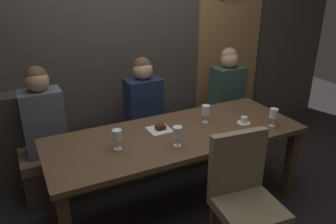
% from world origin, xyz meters
% --- Properties ---
extents(ground, '(9.00, 9.00, 0.00)m').
position_xyz_m(ground, '(0.00, 0.00, 0.00)').
color(ground, black).
extents(back_wall_tiled, '(6.00, 0.12, 3.00)m').
position_xyz_m(back_wall_tiled, '(0.00, 1.22, 1.50)').
color(back_wall_tiled, '#423D38').
rests_on(back_wall_tiled, ground).
extents(arched_door, '(0.90, 0.05, 2.55)m').
position_xyz_m(arched_door, '(1.35, 1.15, 1.36)').
color(arched_door, olive).
rests_on(arched_door, ground).
extents(dining_table, '(2.20, 0.84, 0.74)m').
position_xyz_m(dining_table, '(0.00, 0.00, 0.65)').
color(dining_table, '#493422').
rests_on(dining_table, ground).
extents(banquette_bench, '(2.50, 0.44, 0.45)m').
position_xyz_m(banquette_bench, '(0.00, 0.70, 0.23)').
color(banquette_bench, '#4A3C2E').
rests_on(banquette_bench, ground).
extents(chair_near_side, '(0.48, 0.48, 0.98)m').
position_xyz_m(chair_near_side, '(0.16, -0.72, 0.56)').
color(chair_near_side, brown).
rests_on(chair_near_side, ground).
extents(diner_redhead, '(0.36, 0.24, 0.82)m').
position_xyz_m(diner_redhead, '(-0.99, 0.70, 0.84)').
color(diner_redhead, '#4C515B').
rests_on(diner_redhead, banquette_bench).
extents(diner_bearded, '(0.36, 0.24, 0.79)m').
position_xyz_m(diner_bearded, '(-0.00, 0.72, 0.82)').
color(diner_bearded, '#192342').
rests_on(diner_bearded, banquette_bench).
extents(diner_far_end, '(0.36, 0.24, 0.79)m').
position_xyz_m(diner_far_end, '(1.04, 0.71, 0.82)').
color(diner_far_end, '#2D473D').
rests_on(diner_far_end, banquette_bench).
extents(wine_glass_far_left, '(0.08, 0.08, 0.16)m').
position_xyz_m(wine_glass_far_left, '(0.34, 0.08, 0.86)').
color(wine_glass_far_left, silver).
rests_on(wine_glass_far_left, dining_table).
extents(wine_glass_end_right, '(0.08, 0.08, 0.16)m').
position_xyz_m(wine_glass_end_right, '(0.83, -0.25, 0.85)').
color(wine_glass_end_right, silver).
rests_on(wine_glass_end_right, dining_table).
extents(wine_glass_near_left, '(0.08, 0.08, 0.16)m').
position_xyz_m(wine_glass_near_left, '(-0.54, -0.04, 0.85)').
color(wine_glass_near_left, silver).
rests_on(wine_glass_near_left, dining_table).
extents(wine_glass_center_back, '(0.08, 0.08, 0.16)m').
position_xyz_m(wine_glass_center_back, '(-0.10, -0.20, 0.85)').
color(wine_glass_center_back, silver).
rests_on(wine_glass_center_back, dining_table).
extents(espresso_cup, '(0.12, 0.12, 0.06)m').
position_xyz_m(espresso_cup, '(0.64, -0.10, 0.77)').
color(espresso_cup, white).
rests_on(espresso_cup, dining_table).
extents(dessert_plate, '(0.19, 0.19, 0.05)m').
position_xyz_m(dessert_plate, '(-0.10, 0.11, 0.75)').
color(dessert_plate, white).
rests_on(dessert_plate, dining_table).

